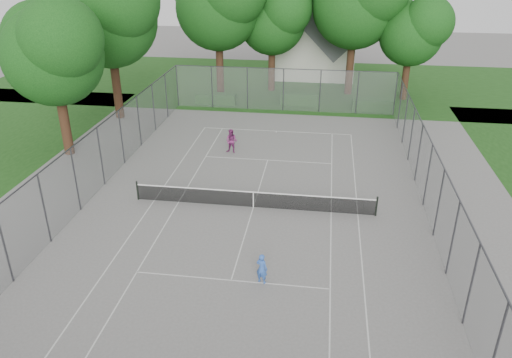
# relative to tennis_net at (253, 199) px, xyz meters

# --- Properties ---
(ground) EXTENTS (120.00, 120.00, 0.00)m
(ground) POSITION_rel_tennis_net_xyz_m (0.00, 0.00, -0.51)
(ground) COLOR #63615F
(ground) RESTS_ON ground
(grass_far) EXTENTS (60.00, 20.00, 0.00)m
(grass_far) POSITION_rel_tennis_net_xyz_m (0.00, 26.00, -0.51)
(grass_far) COLOR #184112
(grass_far) RESTS_ON ground
(court_markings) EXTENTS (11.03, 23.83, 0.01)m
(court_markings) POSITION_rel_tennis_net_xyz_m (0.00, 0.00, -0.50)
(court_markings) COLOR beige
(court_markings) RESTS_ON ground
(tennis_net) EXTENTS (12.87, 0.10, 1.10)m
(tennis_net) POSITION_rel_tennis_net_xyz_m (0.00, 0.00, 0.00)
(tennis_net) COLOR black
(tennis_net) RESTS_ON ground
(perimeter_fence) EXTENTS (18.08, 34.08, 3.52)m
(perimeter_fence) POSITION_rel_tennis_net_xyz_m (0.00, 0.00, 1.30)
(perimeter_fence) COLOR #38383D
(perimeter_fence) RESTS_ON ground
(tree_far_left) EXTENTS (8.33, 7.60, 11.97)m
(tree_far_left) POSITION_rel_tennis_net_xyz_m (-6.02, 20.85, 7.72)
(tree_far_left) COLOR #321D12
(tree_far_left) RESTS_ON ground
(tree_far_midleft) EXTENTS (6.88, 6.28, 9.89)m
(tree_far_midleft) POSITION_rel_tennis_net_xyz_m (-1.59, 23.07, 6.28)
(tree_far_midleft) COLOR #321D12
(tree_far_midleft) RESTS_ON ground
(tree_far_right) EXTENTS (6.20, 5.66, 8.91)m
(tree_far_right) POSITION_rel_tennis_net_xyz_m (10.44, 21.80, 5.61)
(tree_far_right) COLOR #321D12
(tree_far_right) RESTS_ON ground
(tree_side_back) EXTENTS (8.32, 7.60, 11.96)m
(tree_side_back) POSITION_rel_tennis_net_xyz_m (-12.71, 13.33, 7.71)
(tree_side_back) COLOR #321D12
(tree_side_back) RESTS_ON ground
(tree_side_front) EXTENTS (7.04, 6.43, 10.12)m
(tree_side_front) POSITION_rel_tennis_net_xyz_m (-13.15, 5.61, 6.44)
(tree_side_front) COLOR #321D12
(tree_side_front) RESTS_ON ground
(hedge_left) EXTENTS (3.50, 1.05, 0.87)m
(hedge_left) POSITION_rel_tennis_net_xyz_m (-5.96, 18.14, -0.07)
(hedge_left) COLOR #194516
(hedge_left) RESTS_ON ground
(hedge_mid) EXTENTS (3.26, 0.93, 1.02)m
(hedge_mid) POSITION_rel_tennis_net_xyz_m (1.26, 18.80, 0.00)
(hedge_mid) COLOR #194516
(hedge_mid) RESTS_ON ground
(hedge_right) EXTENTS (3.30, 1.21, 0.99)m
(hedge_right) POSITION_rel_tennis_net_xyz_m (7.37, 17.91, -0.02)
(hedge_right) COLOR #194516
(hedge_right) RESTS_ON ground
(house) EXTENTS (8.04, 6.23, 10.01)m
(house) POSITION_rel_tennis_net_xyz_m (2.05, 29.42, 3.52)
(house) COLOR beige
(house) RESTS_ON ground
(girl_player) EXTENTS (0.59, 0.49, 1.37)m
(girl_player) POSITION_rel_tennis_net_xyz_m (1.28, -6.33, 0.17)
(girl_player) COLOR blue
(girl_player) RESTS_ON ground
(woman_player) EXTENTS (0.91, 0.78, 1.64)m
(woman_player) POSITION_rel_tennis_net_xyz_m (-2.54, 7.32, 0.31)
(woman_player) COLOR #792861
(woman_player) RESTS_ON ground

